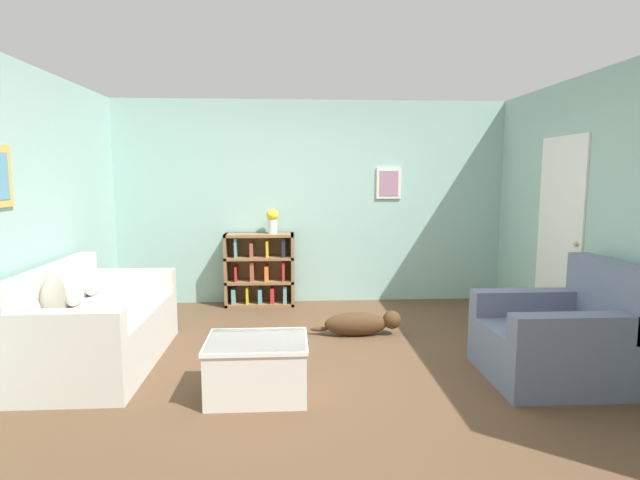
{
  "coord_description": "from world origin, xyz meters",
  "views": [
    {
      "loc": [
        -0.28,
        -4.24,
        1.66
      ],
      "look_at": [
        0.0,
        0.4,
        1.05
      ],
      "focal_mm": 28.0,
      "sensor_mm": 36.0,
      "label": 1
    }
  ],
  "objects_px": {
    "recliner_chair": "(561,339)",
    "bookshelf": "(260,271)",
    "coffee_table": "(257,366)",
    "vase": "(272,220)",
    "couch": "(92,328)",
    "dog": "(362,323)"
  },
  "relations": [
    {
      "from": "bookshelf",
      "to": "dog",
      "type": "height_order",
      "value": "bookshelf"
    },
    {
      "from": "couch",
      "to": "coffee_table",
      "type": "distance_m",
      "value": 1.64
    },
    {
      "from": "coffee_table",
      "to": "vase",
      "type": "height_order",
      "value": "vase"
    },
    {
      "from": "vase",
      "to": "recliner_chair",
      "type": "bearing_deg",
      "value": -45.7
    },
    {
      "from": "coffee_table",
      "to": "couch",
      "type": "bearing_deg",
      "value": 154.48
    },
    {
      "from": "dog",
      "to": "recliner_chair",
      "type": "bearing_deg",
      "value": -39.19
    },
    {
      "from": "bookshelf",
      "to": "recliner_chair",
      "type": "bearing_deg",
      "value": -44.03
    },
    {
      "from": "coffee_table",
      "to": "vase",
      "type": "xyz_separation_m",
      "value": [
        0.03,
        2.65,
        0.87
      ]
    },
    {
      "from": "couch",
      "to": "dog",
      "type": "bearing_deg",
      "value": 14.99
    },
    {
      "from": "bookshelf",
      "to": "dog",
      "type": "xyz_separation_m",
      "value": [
        1.12,
        -1.31,
        -0.32
      ]
    },
    {
      "from": "bookshelf",
      "to": "couch",
      "type": "bearing_deg",
      "value": -124.4
    },
    {
      "from": "dog",
      "to": "vase",
      "type": "distance_m",
      "value": 1.88
    },
    {
      "from": "recliner_chair",
      "to": "vase",
      "type": "height_order",
      "value": "vase"
    },
    {
      "from": "recliner_chair",
      "to": "coffee_table",
      "type": "height_order",
      "value": "recliner_chair"
    },
    {
      "from": "bookshelf",
      "to": "recliner_chair",
      "type": "xyz_separation_m",
      "value": [
        2.59,
        -2.5,
        -0.11
      ]
    },
    {
      "from": "bookshelf",
      "to": "recliner_chair",
      "type": "relative_size",
      "value": 0.86
    },
    {
      "from": "couch",
      "to": "recliner_chair",
      "type": "distance_m",
      "value": 3.97
    },
    {
      "from": "couch",
      "to": "dog",
      "type": "distance_m",
      "value": 2.56
    },
    {
      "from": "recliner_chair",
      "to": "dog",
      "type": "xyz_separation_m",
      "value": [
        -1.47,
        1.19,
        -0.21
      ]
    },
    {
      "from": "couch",
      "to": "bookshelf",
      "type": "relative_size",
      "value": 1.87
    },
    {
      "from": "bookshelf",
      "to": "vase",
      "type": "bearing_deg",
      "value": -6.33
    },
    {
      "from": "recliner_chair",
      "to": "bookshelf",
      "type": "bearing_deg",
      "value": 135.97
    }
  ]
}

